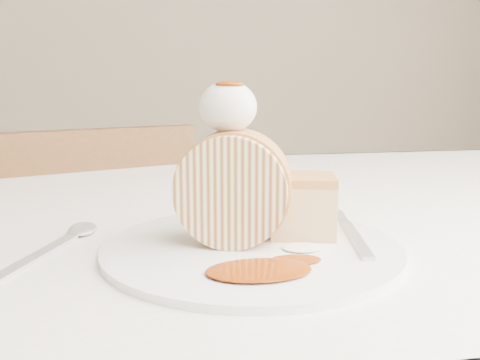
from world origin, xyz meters
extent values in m
cube|color=silver|center=(0.00, 3.00, 1.40)|extent=(5.00, 0.10, 2.80)
cube|color=silver|center=(0.00, 0.20, 0.73)|extent=(1.40, 0.90, 0.04)
cube|color=silver|center=(0.00, 0.65, 0.61)|extent=(1.40, 0.01, 0.28)
cylinder|color=brown|center=(0.62, 0.57, 0.35)|extent=(0.06, 0.06, 0.71)
cube|color=brown|center=(-0.28, 0.69, 0.40)|extent=(0.49, 0.49, 0.04)
cube|color=brown|center=(-0.23, 0.52, 0.62)|extent=(0.38, 0.16, 0.41)
cylinder|color=brown|center=(-0.18, 0.90, 0.19)|extent=(0.03, 0.03, 0.38)
cylinder|color=white|center=(-0.04, -0.02, 0.75)|extent=(0.35, 0.35, 0.01)
cylinder|color=#FFECB1|center=(-0.05, 0.00, 0.81)|extent=(0.12, 0.09, 0.11)
cube|color=tan|center=(0.02, 0.01, 0.78)|extent=(0.08, 0.07, 0.05)
ellipsoid|color=white|center=(-0.06, 0.00, 0.89)|extent=(0.06, 0.06, 0.05)
ellipsoid|color=#7D2B05|center=(-0.06, 0.00, 0.92)|extent=(0.03, 0.02, 0.01)
cube|color=silver|center=(0.07, -0.02, 0.76)|extent=(0.06, 0.17, 0.00)
cube|color=silver|center=(-0.24, -0.01, 0.75)|extent=(0.09, 0.18, 0.00)
camera|label=1|loc=(-0.14, -0.51, 0.92)|focal=40.00mm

